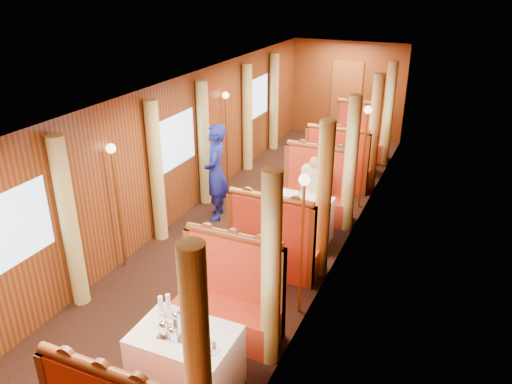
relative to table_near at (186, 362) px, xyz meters
The scene contains 46 objects.
floor 3.60m from the table_near, 102.09° to the left, with size 3.00×12.00×0.01m, color black, non-canonical shape.
ceiling 4.16m from the table_near, 102.09° to the left, with size 3.00×12.00×0.01m, color silver, non-canonical shape.
wall_far 9.57m from the table_near, 94.51° to the left, with size 3.00×2.50×0.01m, color brown, non-canonical shape.
wall_left 4.25m from the table_near, 122.74° to the left, with size 12.00×2.50×0.01m, color brown, non-canonical shape.
wall_right 3.68m from the table_near, 77.91° to the left, with size 12.00×2.50×0.01m, color brown, non-canonical shape.
doorway_far 9.52m from the table_near, 94.53° to the left, with size 0.80×0.04×2.00m, color brown.
table_near is the anchor object (origin of this frame).
banquette_near_aft 1.02m from the table_near, 90.00° to the left, with size 1.30×0.55×1.34m.
table_mid 3.50m from the table_near, 90.00° to the left, with size 1.05×0.72×0.75m, color white.
banquette_mid_fwd 2.49m from the table_near, 90.00° to the left, with size 1.30×0.55×1.34m.
banquette_mid_aft 4.51m from the table_near, 90.00° to the left, with size 1.30×0.55×1.34m.
table_far 7.00m from the table_near, 90.00° to the left, with size 1.05×0.72×0.75m, color white.
banquette_far_fwd 5.99m from the table_near, 90.00° to the left, with size 1.30×0.55×1.34m.
banquette_far_aft 8.01m from the table_near, 90.00° to the left, with size 1.30×0.55×1.34m.
tea_tray 0.39m from the table_near, 146.43° to the right, with size 0.34×0.26×0.01m, color silver.
teapot_left 0.48m from the table_near, 145.70° to the right, with size 0.17×0.13×0.14m, color silver, non-canonical shape.
teapot_right 0.46m from the table_near, 110.09° to the right, with size 0.15×0.11×0.12m, color silver, non-canonical shape.
teapot_back 0.47m from the table_near, 146.85° to the left, with size 0.15×0.12×0.12m, color silver, non-canonical shape.
fruit_plate 0.53m from the table_near, 15.46° to the right, with size 0.23×0.23×0.05m.
cup_inboard 0.61m from the table_near, 160.18° to the left, with size 0.08×0.08×0.26m.
cup_outboard 0.60m from the table_near, 147.66° to the left, with size 0.08×0.08×0.26m.
rose_vase_mid 3.55m from the table_near, 89.66° to the left, with size 0.06×0.06×0.36m.
rose_vase_far 7.03m from the table_near, 89.97° to the left, with size 0.06×0.06×0.36m.
window_left_near 2.48m from the table_near, behind, with size 1.20×0.90×0.01m, color #92ADD2, non-canonical shape.
curtain_left_near_b 2.41m from the table_near, 159.89° to the left, with size 0.22×0.22×2.35m, color #DFCC72.
window_right_near 1.30m from the table_near, ahead, with size 1.20×0.90×0.01m, color #92ADD2, non-canonical shape.
curtain_right_near_a 1.28m from the table_near, 51.07° to the right, with size 0.22×0.22×2.35m, color #DFCC72.
curtain_right_near_b 1.28m from the table_near, 51.07° to the left, with size 0.22×0.22×2.35m, color #DFCC72.
window_left_mid 4.29m from the table_near, 122.56° to the left, with size 1.20×0.90×0.01m, color #92ADD2, non-canonical shape.
curtain_left_mid_a 3.55m from the table_near, 128.06° to the left, with size 0.22×0.22×2.35m, color #DFCC72.
curtain_left_mid_b 4.85m from the table_near, 116.46° to the left, with size 0.22×0.22×2.35m, color #DFCC72.
window_right_mid 3.73m from the table_near, 78.14° to the left, with size 1.20×0.90×0.01m, color #92ADD2, non-canonical shape.
curtain_right_mid_a 2.90m from the table_near, 76.96° to the left, with size 0.22×0.22×2.35m, color #DFCC72.
curtain_right_mid_b 4.40m from the table_near, 81.63° to the left, with size 0.22×0.22×2.35m, color #DFCC72.
window_left_far 7.43m from the table_near, 107.71° to the left, with size 1.20×0.90×0.01m, color #92ADD2, non-canonical shape.
curtain_left_far_a 6.62m from the table_near, 108.90° to the left, with size 0.22×0.22×2.35m, color #DFCC72.
curtain_left_far_b 8.11m from the table_near, 105.31° to the left, with size 0.22×0.22×2.35m, color #DFCC72.
window_right_far 7.12m from the table_near, 84.01° to the left, with size 1.20×0.90×0.01m, color #92ADD2, non-canonical shape.
curtain_right_far_a 6.30m from the table_near, 84.22° to the left, with size 0.22×0.22×2.35m, color #DFCC72.
curtain_right_far_b 7.85m from the table_near, 85.37° to the left, with size 0.22×0.22×2.35m, color #DFCC72.
sconce_left_fore 2.95m from the table_near, 140.86° to the left, with size 0.14×0.14×1.95m.
sconce_right_fore 2.12m from the table_near, 69.62° to the left, with size 0.14×0.14×1.95m.
sconce_left_aft 5.76m from the table_near, 112.27° to the left, with size 0.14×0.14×1.95m.
sconce_right_aft 5.39m from the table_near, 82.94° to the left, with size 0.14×0.14×1.95m.
steward 4.14m from the table_near, 113.32° to the left, with size 0.64×0.42×1.74m, color navy.
passenger 4.32m from the table_near, 90.00° to the left, with size 0.40×0.44×0.76m.
Camera 1 is at (3.04, -6.91, 4.11)m, focal length 35.00 mm.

